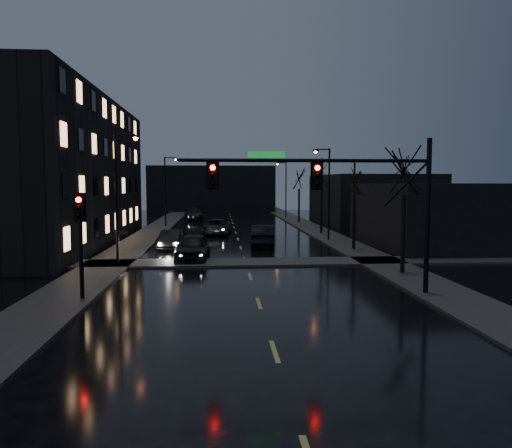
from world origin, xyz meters
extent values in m
plane|color=black|center=(0.00, 0.00, 0.00)|extent=(160.00, 160.00, 0.00)
cube|color=#2D2D2B|center=(-8.50, 35.00, 0.06)|extent=(3.00, 140.00, 0.12)
cube|color=#2D2D2B|center=(8.50, 35.00, 0.06)|extent=(3.00, 140.00, 0.12)
cube|color=#2D2D2B|center=(0.00, 18.50, 0.06)|extent=(40.00, 3.00, 0.12)
cube|color=black|center=(-16.50, 30.00, 6.00)|extent=(12.00, 30.00, 12.00)
cube|color=black|center=(15.50, 26.00, 2.50)|extent=(10.00, 14.00, 5.00)
cube|color=black|center=(17.00, 48.00, 3.00)|extent=(12.00, 18.00, 6.00)
cube|color=black|center=(-3.00, 78.00, 4.00)|extent=(22.00, 10.00, 8.00)
cylinder|color=black|center=(7.60, 9.00, 3.50)|extent=(0.22, 0.22, 7.00)
cylinder|color=black|center=(2.10, 9.00, 6.00)|extent=(11.00, 0.16, 0.16)
cylinder|color=black|center=(6.60, 9.00, 5.00)|extent=(2.05, 0.10, 2.05)
cube|color=#0C591E|center=(0.40, 9.00, 6.25)|extent=(1.60, 0.04, 0.28)
cube|color=black|center=(-1.90, 9.00, 5.35)|extent=(0.35, 0.28, 1.05)
sphere|color=#FF0705|center=(-1.90, 8.84, 5.68)|extent=(0.22, 0.22, 0.22)
cube|color=black|center=(2.60, 9.00, 5.35)|extent=(0.35, 0.28, 1.05)
sphere|color=#FF0705|center=(2.60, 8.84, 5.68)|extent=(0.22, 0.22, 0.22)
cylinder|color=black|center=(-7.50, 9.00, 2.20)|extent=(0.18, 0.18, 4.40)
cube|color=black|center=(-7.50, 9.00, 4.00)|extent=(0.35, 0.28, 1.05)
sphere|color=#FF0705|center=(-7.50, 8.84, 4.33)|extent=(0.22, 0.22, 0.22)
cylinder|color=black|center=(8.40, 14.00, 2.20)|extent=(0.24, 0.24, 4.40)
cylinder|color=black|center=(8.40, 24.00, 2.06)|extent=(0.24, 0.24, 4.12)
cylinder|color=black|center=(8.40, 36.00, 2.34)|extent=(0.24, 0.24, 4.68)
cylinder|color=black|center=(8.40, 50.00, 2.15)|extent=(0.24, 0.24, 4.29)
cylinder|color=black|center=(-7.80, 18.00, 4.00)|extent=(0.16, 0.16, 8.00)
cylinder|color=black|center=(-7.20, 18.00, 7.90)|extent=(1.20, 0.10, 0.10)
cube|color=black|center=(-6.60, 18.00, 7.80)|extent=(0.50, 0.25, 0.15)
sphere|color=orange|center=(-6.60, 18.00, 7.70)|extent=(0.28, 0.28, 0.28)
cylinder|color=black|center=(-7.80, 45.00, 4.00)|extent=(0.16, 0.16, 8.00)
cylinder|color=black|center=(-7.20, 45.00, 7.90)|extent=(1.20, 0.10, 0.10)
cube|color=black|center=(-6.60, 45.00, 7.80)|extent=(0.50, 0.25, 0.15)
sphere|color=orange|center=(-6.60, 45.00, 7.70)|extent=(0.28, 0.28, 0.28)
cylinder|color=black|center=(7.80, 30.00, 4.00)|extent=(0.16, 0.16, 8.00)
cylinder|color=black|center=(7.20, 30.00, 7.90)|extent=(1.20, 0.10, 0.10)
cube|color=black|center=(6.60, 30.00, 7.80)|extent=(0.50, 0.25, 0.15)
sphere|color=orange|center=(6.60, 30.00, 7.70)|extent=(0.28, 0.28, 0.28)
cylinder|color=black|center=(7.80, 58.00, 4.00)|extent=(0.16, 0.16, 8.00)
cylinder|color=black|center=(7.20, 58.00, 7.90)|extent=(1.20, 0.10, 0.10)
cube|color=black|center=(6.60, 58.00, 7.80)|extent=(0.50, 0.25, 0.15)
sphere|color=orange|center=(6.60, 58.00, 7.70)|extent=(0.28, 0.28, 0.28)
imported|color=black|center=(-3.39, 20.04, 0.86)|extent=(2.31, 5.16, 1.72)
imported|color=black|center=(-5.33, 25.67, 0.72)|extent=(2.02, 4.55, 1.45)
imported|color=black|center=(-1.89, 36.00, 0.75)|extent=(2.99, 5.62, 1.51)
imported|color=black|center=(-5.11, 55.21, 0.81)|extent=(3.02, 5.85, 1.62)
imported|color=black|center=(1.80, 27.01, 0.85)|extent=(2.20, 5.28, 1.70)
camera|label=1|loc=(-1.61, -12.47, 5.03)|focal=35.00mm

